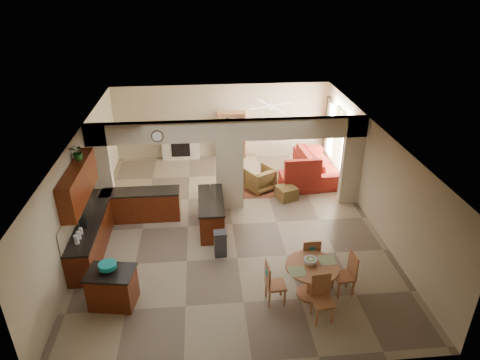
{
  "coord_description": "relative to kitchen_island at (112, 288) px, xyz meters",
  "views": [
    {
      "loc": [
        -0.75,
        -10.38,
        6.69
      ],
      "look_at": [
        0.24,
        0.3,
        1.27
      ],
      "focal_mm": 32.0,
      "sensor_mm": 36.0,
      "label": 1
    }
  ],
  "objects": [
    {
      "name": "partition_header",
      "position": [
        2.83,
        3.96,
        2.06
      ],
      "size": [
        8.0,
        0.25,
        0.6
      ],
      "primitive_type": "cube",
      "color": "#BEAA8B",
      "rests_on": "partition_center_pier"
    },
    {
      "name": "window_b",
      "position": [
        6.8,
        6.96,
        0.76
      ],
      "size": [
        0.02,
        0.9,
        1.9
      ],
      "primitive_type": "cube",
      "color": "white",
      "rests_on": "wall_right"
    },
    {
      "name": "plant",
      "position": [
        -0.99,
        2.58,
        2.14
      ],
      "size": [
        0.46,
        0.43,
        0.4
      ],
      "primitive_type": "imported",
      "rotation": [
        0.0,
        0.0,
        -0.41
      ],
      "color": "#144813",
      "rests_on": "upper_cabinets"
    },
    {
      "name": "partition_center_pier",
      "position": [
        2.83,
        3.96,
        0.66
      ],
      "size": [
        0.8,
        0.25,
        2.2
      ],
      "primitive_type": "cube",
      "color": "#BEAA8B",
      "rests_on": "floor"
    },
    {
      "name": "trash_can",
      "position": [
        2.42,
        1.53,
        -0.11
      ],
      "size": [
        0.32,
        0.28,
        0.65
      ],
      "primitive_type": "cube",
      "rotation": [
        0.0,
        0.0,
        0.06
      ],
      "color": "#313134",
      "rests_on": "floor"
    },
    {
      "name": "fireplace",
      "position": [
        1.23,
        7.79,
        0.18
      ],
      "size": [
        1.6,
        0.35,
        1.2
      ],
      "color": "beige",
      "rests_on": "floor"
    },
    {
      "name": "sofa",
      "position": [
        6.13,
        5.95,
        -0.03
      ],
      "size": [
        2.85,
        1.32,
        0.81
      ],
      "primitive_type": "imported",
      "rotation": [
        0.0,
        0.0,
        1.66
      ],
      "color": "maroon",
      "rests_on": "floor"
    },
    {
      "name": "wall_clock",
      "position": [
        0.83,
        3.81,
        2.01
      ],
      "size": [
        0.34,
        0.03,
        0.34
      ],
      "primitive_type": "cylinder",
      "rotation": [
        1.57,
        0.0,
        0.0
      ],
      "color": "#4B2F19",
      "rests_on": "partition_header"
    },
    {
      "name": "drape_a_left",
      "position": [
        6.76,
        4.66,
        0.76
      ],
      "size": [
        0.1,
        0.28,
        2.3
      ],
      "primitive_type": "cube",
      "color": "#44231B",
      "rests_on": "wall_right"
    },
    {
      "name": "chaise",
      "position": [
        5.22,
        5.0,
        -0.2
      ],
      "size": [
        1.24,
        1.03,
        0.48
      ],
      "primitive_type": "cube",
      "rotation": [
        0.0,
        0.0,
        0.04
      ],
      "color": "maroon",
      "rests_on": "floor"
    },
    {
      "name": "partition_right_pier",
      "position": [
        6.53,
        3.96,
        0.96
      ],
      "size": [
        0.6,
        0.25,
        2.8
      ],
      "primitive_type": "cube",
      "color": "#BEAA8B",
      "rests_on": "floor"
    },
    {
      "name": "wall_front",
      "position": [
        2.83,
        -2.04,
        0.96
      ],
      "size": [
        8.0,
        0.0,
        8.0
      ],
      "primitive_type": "plane",
      "rotation": [
        -1.57,
        0.0,
        0.0
      ],
      "color": "#BEAA8B",
      "rests_on": "floor"
    },
    {
      "name": "kitchen_island",
      "position": [
        0.0,
        0.0,
        0.0
      ],
      "size": [
        1.1,
        0.87,
        0.87
      ],
      "rotation": [
        0.0,
        0.0,
        -0.16
      ],
      "color": "#3D0C07",
      "rests_on": "floor"
    },
    {
      "name": "peninsula",
      "position": [
        2.23,
        2.85,
        0.02
      ],
      "size": [
        0.7,
        1.85,
        0.91
      ],
      "color": "#3D0C07",
      "rests_on": "floor"
    },
    {
      "name": "chair_north",
      "position": [
        4.48,
        0.57,
        0.12
      ],
      "size": [
        0.43,
        0.44,
        1.02
      ],
      "rotation": [
        0.0,
        0.0,
        3.17
      ],
      "color": "#A35D38",
      "rests_on": "floor"
    },
    {
      "name": "dining_table",
      "position": [
        4.35,
        -0.13,
        0.09
      ],
      "size": [
        1.18,
        1.18,
        0.81
      ],
      "color": "#A35D38",
      "rests_on": "floor"
    },
    {
      "name": "fruit_bowl",
      "position": [
        4.32,
        -0.05,
        0.45
      ],
      "size": [
        0.28,
        0.28,
        0.15
      ],
      "primitive_type": "cylinder",
      "color": "#76AB24",
      "rests_on": "dining_table"
    },
    {
      "name": "drape_b_right",
      "position": [
        6.76,
        7.56,
        0.76
      ],
      "size": [
        0.1,
        0.28,
        2.3
      ],
      "primitive_type": "cube",
      "color": "#44231B",
      "rests_on": "wall_right"
    },
    {
      "name": "partition_left_pier",
      "position": [
        -0.87,
        3.96,
        0.96
      ],
      "size": [
        0.6,
        0.25,
        2.8
      ],
      "primitive_type": "cube",
      "color": "#BEAA8B",
      "rests_on": "floor"
    },
    {
      "name": "chair_east",
      "position": [
        5.18,
        -0.11,
        0.12
      ],
      "size": [
        0.46,
        0.46,
        1.02
      ],
      "rotation": [
        0.0,
        0.0,
        4.83
      ],
      "color": "#A35D38",
      "rests_on": "floor"
    },
    {
      "name": "floor",
      "position": [
        2.83,
        2.96,
        -0.44
      ],
      "size": [
        10.0,
        10.0,
        0.0
      ],
      "primitive_type": "plane",
      "color": "gray",
      "rests_on": "ground"
    },
    {
      "name": "drape_a_right",
      "position": [
        6.76,
        5.86,
        0.76
      ],
      "size": [
        0.1,
        0.28,
        2.3
      ],
      "primitive_type": "cube",
      "color": "#44231B",
      "rests_on": "wall_right"
    },
    {
      "name": "rug",
      "position": [
        4.03,
        5.06,
        -0.43
      ],
      "size": [
        1.6,
        1.3,
        0.01
      ],
      "primitive_type": "cube",
      "color": "brown",
      "rests_on": "floor"
    },
    {
      "name": "drape_b_left",
      "position": [
        6.76,
        6.36,
        0.76
      ],
      "size": [
        0.1,
        0.28,
        2.3
      ],
      "primitive_type": "cube",
      "color": "#44231B",
      "rests_on": "wall_right"
    },
    {
      "name": "glazed_door",
      "position": [
        6.8,
        6.11,
        0.61
      ],
      "size": [
        0.02,
        0.7,
        2.1
      ],
      "primitive_type": "cube",
      "color": "white",
      "rests_on": "wall_right"
    },
    {
      "name": "kitchen_counter",
      "position": [
        -0.43,
        2.71,
        0.03
      ],
      "size": [
        2.52,
        3.29,
        1.48
      ],
      "color": "#3D0C07",
      "rests_on": "floor"
    },
    {
      "name": "wall_back",
      "position": [
        2.83,
        7.96,
        0.96
      ],
      "size": [
        8.0,
        0.0,
        8.0
      ],
      "primitive_type": "plane",
      "rotation": [
        1.57,
        0.0,
        0.0
      ],
      "color": "#BEAA8B",
      "rests_on": "floor"
    },
    {
      "name": "ceiling_fan",
      "position": [
        4.33,
        5.96,
        2.12
      ],
      "size": [
        1.0,
        1.0,
        0.1
      ],
      "primitive_type": "cylinder",
      "color": "white",
      "rests_on": "ceiling"
    },
    {
      "name": "wall_left",
      "position": [
        -1.17,
        2.96,
        0.96
      ],
      "size": [
        0.0,
        10.0,
        10.0
      ],
      "primitive_type": "plane",
      "rotation": [
        1.57,
        0.0,
        1.57
      ],
      "color": "#BEAA8B",
      "rests_on": "floor"
    },
    {
      "name": "upper_cabinets",
      "position": [
        -0.99,
        2.16,
        1.48
      ],
      "size": [
        0.35,
        2.4,
        0.9
      ],
      "primitive_type": "cube",
      "color": "#3D0C07",
      "rests_on": "wall_left"
    },
    {
      "name": "teal_bowl",
      "position": [
        -0.04,
        0.05,
        0.52
      ],
      "size": [
        0.38,
        0.38,
        0.18
      ],
      "primitive_type": "cylinder",
      "color": "teal",
      "rests_on": "kitchen_island"
    },
    {
      "name": "ottoman",
      "position": [
        4.66,
        4.31,
        -0.23
      ],
      "size": [
        0.73,
        0.73,
        0.41
      ],
      "primitive_type": "cube",
      "rotation": [
        0.0,
        0.0,
        0.35
      ],
      "color": "maroon",
      "rests_on": "floor"
    },
    {
      "name": "window_a",
      "position": [
        6.8,
        5.26,
        0.76
      ],
      "size": [
        0.02,
        0.9,
        1.9
      ],
      "primitive_type": "cube",
      "color": "white",
      "rests_on": "wall_right"
    },
    {
      "name": "ceiling",
      "position": [
        2.83,
        2.96,
        2.36
      ],
      "size": [
        10.0,
        10.0,
        0.0
      ],
      "primitive_type": "plane",
      "rotation": [
        3.14,
        0.0,
        0.0
      ],
      "color": "white",
      "rests_on": "wall_back"
    },
    {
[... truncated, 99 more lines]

